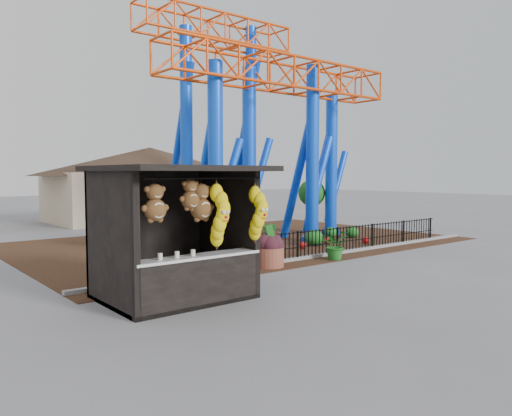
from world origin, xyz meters
TOP-DOWN VIEW (x-y plane):
  - ground at (0.00, 0.00)m, footprint 120.00×120.00m
  - mulch_bed at (4.00, 8.00)m, footprint 18.00×12.00m
  - curb at (4.00, 3.00)m, footprint 18.00×0.18m
  - prize_booth at (-2.99, 0.90)m, footprint 3.50×3.40m
  - picket_fence at (4.90, 3.00)m, footprint 12.20×0.06m
  - roller_coaster at (5.12, 8.23)m, footprint 11.00×6.37m
  - terracotta_planter at (1.26, 2.70)m, footprint 1.06×1.06m
  - planter_foliage at (1.26, 2.70)m, footprint 0.70×0.70m
  - potted_plant at (3.89, 2.30)m, footprint 0.93×0.81m
  - landscaping at (4.72, 5.69)m, footprint 7.44×4.13m
  - pavilion at (6.00, 20.00)m, footprint 15.00×15.00m

SIDE VIEW (x-z plane):
  - ground at x=0.00m, z-range 0.00..0.00m
  - mulch_bed at x=4.00m, z-range 0.00..0.02m
  - curb at x=4.00m, z-range 0.00..0.12m
  - landscaping at x=4.72m, z-range -0.01..0.62m
  - terracotta_planter at x=1.26m, z-range 0.00..0.63m
  - picket_fence at x=4.90m, z-range 0.00..1.00m
  - potted_plant at x=3.89m, z-range 0.00..1.02m
  - planter_foliage at x=1.26m, z-range 0.63..1.27m
  - prize_booth at x=-2.99m, z-range -0.03..3.09m
  - pavilion at x=6.00m, z-range 0.67..5.47m
  - roller_coaster at x=5.12m, z-range 1.03..11.85m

